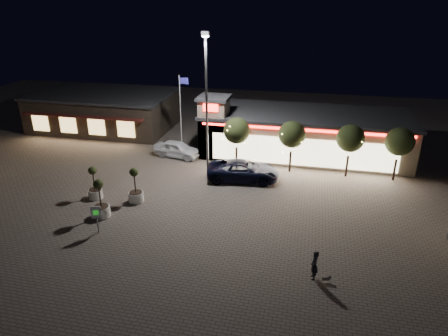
% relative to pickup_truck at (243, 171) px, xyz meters
% --- Properties ---
extents(ground, '(90.00, 90.00, 0.00)m').
position_rel_pickup_truck_xyz_m(ground, '(-5.14, -8.22, -0.87)').
color(ground, '#62584F').
rests_on(ground, ground).
extents(retail_building, '(20.40, 8.40, 6.10)m').
position_rel_pickup_truck_xyz_m(retail_building, '(4.37, 7.59, 1.34)').
color(retail_building, tan).
rests_on(retail_building, ground).
extents(restaurant_building, '(16.40, 11.00, 4.30)m').
position_rel_pickup_truck_xyz_m(restaurant_building, '(-19.14, 11.75, 1.29)').
color(restaurant_building, '#382D23').
rests_on(restaurant_building, ground).
extents(floodlight_pole, '(0.60, 0.40, 12.38)m').
position_rel_pickup_truck_xyz_m(floodlight_pole, '(-3.14, -0.22, 6.15)').
color(floodlight_pole, gray).
rests_on(floodlight_pole, ground).
extents(flagpole, '(0.95, 0.10, 8.00)m').
position_rel_pickup_truck_xyz_m(flagpole, '(-7.04, 4.78, 3.88)').
color(flagpole, white).
rests_on(flagpole, ground).
extents(string_tree_a, '(2.42, 2.42, 4.79)m').
position_rel_pickup_truck_xyz_m(string_tree_a, '(-1.14, 2.78, 2.69)').
color(string_tree_a, '#332319').
rests_on(string_tree_a, ground).
extents(string_tree_b, '(2.42, 2.42, 4.79)m').
position_rel_pickup_truck_xyz_m(string_tree_b, '(3.86, 2.78, 2.69)').
color(string_tree_b, '#332319').
rests_on(string_tree_b, ground).
extents(string_tree_c, '(2.42, 2.42, 4.79)m').
position_rel_pickup_truck_xyz_m(string_tree_c, '(8.86, 2.78, 2.69)').
color(string_tree_c, '#332319').
rests_on(string_tree_c, ground).
extents(string_tree_d, '(2.42, 2.42, 4.79)m').
position_rel_pickup_truck_xyz_m(string_tree_d, '(12.86, 2.78, 2.69)').
color(string_tree_d, '#332319').
rests_on(string_tree_d, ground).
extents(pickup_truck, '(6.54, 3.60, 1.74)m').
position_rel_pickup_truck_xyz_m(pickup_truck, '(0.00, 0.00, 0.00)').
color(pickup_truck, black).
rests_on(pickup_truck, ground).
extents(white_sedan, '(5.06, 2.73, 1.64)m').
position_rel_pickup_truck_xyz_m(white_sedan, '(-7.40, 4.02, -0.05)').
color(white_sedan, white).
rests_on(white_sedan, ground).
extents(pedestrian, '(0.52, 0.71, 1.79)m').
position_rel_pickup_truck_xyz_m(pedestrian, '(6.23, -12.38, 0.03)').
color(pedestrian, black).
rests_on(pedestrian, ground).
extents(dog, '(0.51, 0.31, 0.28)m').
position_rel_pickup_truck_xyz_m(dog, '(7.00, -12.51, -0.59)').
color(dog, '#59514C').
rests_on(dog, ground).
extents(planter_left, '(1.10, 1.10, 2.71)m').
position_rel_pickup_truck_xyz_m(planter_left, '(-10.86, -5.99, -0.03)').
color(planter_left, white).
rests_on(planter_left, ground).
extents(planter_mid, '(1.20, 1.20, 2.96)m').
position_rel_pickup_truck_xyz_m(planter_mid, '(-8.94, -8.55, 0.05)').
color(planter_mid, white).
rests_on(planter_mid, ground).
extents(planter_right, '(1.16, 1.16, 2.85)m').
position_rel_pickup_truck_xyz_m(planter_right, '(-7.46, -5.84, 0.01)').
color(planter_right, white).
rests_on(planter_right, ground).
extents(valet_sign, '(0.62, 0.32, 1.99)m').
position_rel_pickup_truck_xyz_m(valet_sign, '(-8.10, -10.61, 0.52)').
color(valet_sign, gray).
rests_on(valet_sign, ground).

